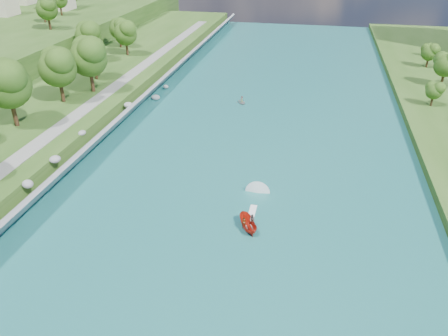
# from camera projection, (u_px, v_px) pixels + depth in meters

# --- Properties ---
(ground) EXTENTS (260.00, 260.00, 0.00)m
(ground) POSITION_uv_depth(u_px,v_px,m) (215.00, 253.00, 51.35)
(ground) COLOR #2D5119
(ground) RESTS_ON ground
(river_water) EXTENTS (55.00, 240.00, 0.10)m
(river_water) POSITION_uv_depth(u_px,v_px,m) (244.00, 171.00, 68.43)
(river_water) COLOR #18595C
(river_water) RESTS_ON ground
(ridge_west) EXTENTS (60.00, 120.00, 9.00)m
(ridge_west) POSITION_uv_depth(u_px,v_px,m) (39.00, 27.00, 145.54)
(ridge_west) COLOR #2D5119
(ridge_west) RESTS_ON ground
(riprap_bank) EXTENTS (4.75, 236.00, 4.33)m
(riprap_bank) POSITION_uv_depth(u_px,v_px,m) (87.00, 149.00, 71.26)
(riprap_bank) COLOR slate
(riprap_bank) RESTS_ON ground
(riverside_path) EXTENTS (3.00, 200.00, 0.10)m
(riverside_path) POSITION_uv_depth(u_px,v_px,m) (52.00, 133.00, 72.69)
(riverside_path) COLOR gray
(riverside_path) RESTS_ON berm_west
(trees_ridge) EXTENTS (17.99, 41.85, 10.16)m
(trees_ridge) POSITION_uv_depth(u_px,v_px,m) (56.00, 4.00, 130.41)
(trees_ridge) COLOR #224913
(trees_ridge) RESTS_ON ridge_west
(motorboat) EXTENTS (3.60, 19.04, 1.91)m
(motorboat) POSITION_uv_depth(u_px,v_px,m) (250.00, 218.00, 56.27)
(motorboat) COLOR red
(motorboat) RESTS_ON river_water
(raft) EXTENTS (3.06, 3.34, 1.59)m
(raft) POSITION_uv_depth(u_px,v_px,m) (242.00, 102.00, 94.54)
(raft) COLOR gray
(raft) RESTS_ON river_water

